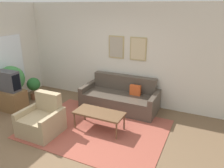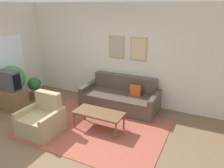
# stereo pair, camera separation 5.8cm
# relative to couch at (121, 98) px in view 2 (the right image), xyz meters

# --- Properties ---
(ground_plane) EXTENTS (16.00, 16.00, 0.00)m
(ground_plane) POSITION_rel_couch_xyz_m (-0.49, -1.98, -0.28)
(ground_plane) COLOR brown
(area_rug) EXTENTS (3.02, 2.20, 0.01)m
(area_rug) POSITION_rel_couch_xyz_m (-0.05, -1.24, -0.28)
(area_rug) COLOR #9E4C3D
(area_rug) RESTS_ON ground_plane
(wall_back) EXTENTS (8.00, 0.09, 2.70)m
(wall_back) POSITION_rel_couch_xyz_m (-0.48, 0.46, 1.07)
(wall_back) COLOR beige
(wall_back) RESTS_ON ground_plane
(couch) EXTENTS (2.00, 0.90, 0.83)m
(couch) POSITION_rel_couch_xyz_m (0.00, 0.00, 0.00)
(couch) COLOR #4C4238
(couch) RESTS_ON ground_plane
(coffee_table) EXTENTS (1.10, 0.50, 0.42)m
(coffee_table) POSITION_rel_couch_xyz_m (0.01, -1.21, 0.10)
(coffee_table) COLOR brown
(coffee_table) RESTS_ON ground_plane
(tv_stand) EXTENTS (0.77, 0.46, 0.54)m
(tv_stand) POSITION_rel_couch_xyz_m (-2.56, -1.32, -0.02)
(tv_stand) COLOR brown
(tv_stand) RESTS_ON ground_plane
(tv) EXTENTS (0.60, 0.28, 0.52)m
(tv) POSITION_rel_couch_xyz_m (-2.56, -1.32, 0.51)
(tv) COLOR #424247
(tv) RESTS_ON tv_stand
(armchair) EXTENTS (0.78, 0.76, 0.84)m
(armchair) POSITION_rel_couch_xyz_m (-1.04, -1.84, -0.01)
(armchair) COLOR tan
(armchair) RESTS_ON ground_plane
(potted_plant_tall) EXTENTS (0.69, 0.69, 1.08)m
(potted_plant_tall) POSITION_rel_couch_xyz_m (-2.78, -1.03, 0.43)
(potted_plant_tall) COLOR beige
(potted_plant_tall) RESTS_ON ground_plane
(potted_plant_by_window) EXTENTS (0.37, 0.37, 0.65)m
(potted_plant_by_window) POSITION_rel_couch_xyz_m (-2.52, -0.52, 0.11)
(potted_plant_by_window) COLOR #935638
(potted_plant_by_window) RESTS_ON ground_plane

